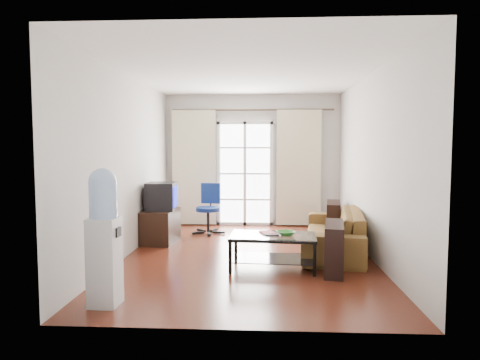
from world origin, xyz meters
The scene contains 20 objects.
floor centered at (0.00, 0.00, 0.00)m, with size 5.20×5.20×0.00m, color #582415.
ceiling centered at (0.00, 0.00, 2.70)m, with size 5.20×5.20×0.00m, color white.
wall_back centered at (0.00, 2.60, 1.35)m, with size 3.60×0.02×2.70m, color beige.
wall_front centered at (0.00, -2.60, 1.35)m, with size 3.60×0.02×2.70m, color beige.
wall_left centered at (-1.80, 0.00, 1.35)m, with size 0.02×5.20×2.70m, color beige.
wall_right centered at (1.80, 0.00, 1.35)m, with size 0.02×5.20×2.70m, color beige.
french_door centered at (-0.15, 2.54, 1.07)m, with size 1.16×0.06×2.15m.
curtain_rod centered at (0.00, 2.50, 2.38)m, with size 0.04×0.04×3.30m, color #4C3F2D.
curtain_left centered at (-1.20, 2.48, 1.20)m, with size 0.90×0.07×2.35m, color beige.
curtain_right centered at (0.95, 2.48, 1.20)m, with size 0.90×0.07×2.35m, color beige.
radiator centered at (0.80, 2.50, 0.33)m, with size 0.64×0.12×0.64m, color gray.
sofa centered at (1.32, 0.36, 0.32)m, with size 1.20×2.31×0.64m, color brown.
coffee_table centered at (0.36, -0.65, 0.29)m, with size 1.17×0.71×0.46m.
bowl centered at (0.53, -0.68, 0.49)m, with size 0.31×0.31×0.06m, color #368430.
book centered at (0.20, -0.59, 0.47)m, with size 0.24×0.28×0.02m, color #B61631.
remote centered at (0.35, -0.71, 0.47)m, with size 0.18×0.05×0.02m, color black.
tv_stand centered at (-1.52, 0.82, 0.28)m, with size 0.51×0.76×0.56m, color black.
crt_tv centered at (-1.51, 0.83, 0.79)m, with size 0.53×0.52×0.47m.
task_chair centered at (-0.80, 1.65, 0.28)m, with size 0.71×0.71×0.94m.
water_cooler centered at (-1.39, -2.07, 0.74)m, with size 0.31×0.30×1.41m.
Camera 1 is at (0.22, -6.27, 1.62)m, focal length 32.00 mm.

